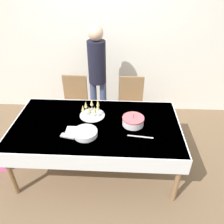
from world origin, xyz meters
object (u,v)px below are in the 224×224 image
object	(u,v)px
plate_stack_main	(85,133)
champagne_tray	(92,110)
birthday_cake	(133,121)
person_standing	(97,70)
gift_bag	(1,160)
dining_chair_far_right	(131,103)
dining_chair_far_left	(75,102)

from	to	relation	value
plate_stack_main	champagne_tray	bearing A→B (deg)	86.87
birthday_cake	person_standing	xyz separation A→B (m)	(-0.55, 1.02, 0.24)
champagne_tray	gift_bag	world-z (taller)	champagne_tray
birthday_cake	person_standing	bearing A→B (deg)	118.29
person_standing	gift_bag	world-z (taller)	person_standing
dining_chair_far_right	gift_bag	size ratio (longest dim) A/B	3.25
champagne_tray	gift_bag	xyz separation A→B (m)	(-1.28, -0.29, -0.69)
champagne_tray	person_standing	distance (m)	0.86
dining_chair_far_left	champagne_tray	distance (m)	0.87
dining_chair_far_left	champagne_tray	size ratio (longest dim) A/B	2.86
dining_chair_far_left	birthday_cake	xyz separation A→B (m)	(0.93, -0.89, 0.29)
dining_chair_far_right	plate_stack_main	xyz separation A→B (m)	(-0.56, -1.12, 0.27)
plate_stack_main	person_standing	world-z (taller)	person_standing
dining_chair_far_right	champagne_tray	bearing A→B (deg)	-127.48
dining_chair_far_right	person_standing	world-z (taller)	person_standing
dining_chair_far_right	gift_bag	distance (m)	2.11
plate_stack_main	person_standing	bearing A→B (deg)	89.45
dining_chair_far_right	person_standing	size ratio (longest dim) A/B	0.55
dining_chair_far_left	gift_bag	distance (m)	1.39
birthday_cake	plate_stack_main	xyz separation A→B (m)	(-0.56, -0.24, -0.02)
dining_chair_far_right	plate_stack_main	world-z (taller)	dining_chair_far_right
champagne_tray	gift_bag	bearing A→B (deg)	-167.21
dining_chair_far_right	person_standing	xyz separation A→B (m)	(-0.55, 0.13, 0.53)
gift_bag	dining_chair_far_left	bearing A→B (deg)	48.18
dining_chair_far_right	person_standing	bearing A→B (deg)	166.49
dining_chair_far_left	dining_chair_far_right	world-z (taller)	same
person_standing	plate_stack_main	bearing A→B (deg)	-90.55
birthday_cake	plate_stack_main	distance (m)	0.61
dining_chair_far_left	birthday_cake	bearing A→B (deg)	-43.65
plate_stack_main	person_standing	size ratio (longest dim) A/B	0.16
dining_chair_far_right	birthday_cake	bearing A→B (deg)	-90.26
birthday_cake	champagne_tray	size ratio (longest dim) A/B	0.82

